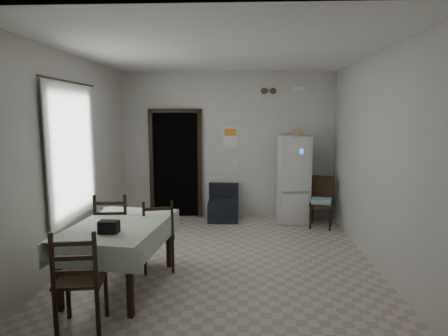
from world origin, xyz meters
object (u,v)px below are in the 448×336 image
at_px(corner_chair, 321,202).
at_px(dining_chair_near_head, 81,278).
at_px(dining_chair_far_left, 115,230).
at_px(navy_seat, 223,203).
at_px(dining_chair_far_right, 158,234).
at_px(fridge, 294,179).
at_px(dining_table, 121,255).

bearing_deg(corner_chair, dining_chair_near_head, -115.24).
distance_m(corner_chair, dining_chair_near_head, 4.58).
bearing_deg(dining_chair_far_left, navy_seat, -125.53).
bearing_deg(dining_chair_far_right, dining_chair_far_left, -14.41).
bearing_deg(dining_chair_near_head, fridge, -132.61).
bearing_deg(dining_chair_far_right, navy_seat, -121.16).
bearing_deg(fridge, navy_seat, 172.88).
distance_m(fridge, dining_chair_far_left, 3.59).
xyz_separation_m(corner_chair, dining_chair_near_head, (-3.02, -3.44, 0.05)).
bearing_deg(fridge, dining_chair_far_left, -146.52).
distance_m(navy_seat, dining_chair_far_right, 2.46).
bearing_deg(corner_chair, fridge, 159.77).
height_order(fridge, dining_chair_far_left, fridge).
bearing_deg(dining_chair_far_left, dining_chair_far_right, 173.49).
xyz_separation_m(fridge, dining_chair_far_left, (-2.71, -2.32, -0.31)).
distance_m(navy_seat, corner_chair, 1.86).
distance_m(fridge, navy_seat, 1.44).
distance_m(fridge, dining_chair_near_head, 4.57).
height_order(corner_chair, dining_chair_near_head, dining_chair_near_head).
relative_size(fridge, dining_table, 1.11).
relative_size(navy_seat, dining_table, 0.47).
relative_size(navy_seat, dining_chair_far_left, 0.68).
relative_size(corner_chair, dining_table, 0.62).
xyz_separation_m(navy_seat, dining_chair_far_left, (-1.36, -2.32, 0.17)).
relative_size(fridge, corner_chair, 1.79).
bearing_deg(dining_chair_near_head, dining_chair_far_right, -115.37).
xyz_separation_m(corner_chair, dining_table, (-2.93, -2.54, -0.07)).
xyz_separation_m(dining_chair_far_left, dining_chair_far_right, (0.60, -0.01, -0.04)).
bearing_deg(navy_seat, dining_chair_near_head, -108.26).
xyz_separation_m(fridge, dining_chair_far_right, (-2.11, -2.34, -0.35)).
height_order(dining_chair_far_right, dining_chair_near_head, dining_chair_near_head).
relative_size(navy_seat, dining_chair_near_head, 0.69).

